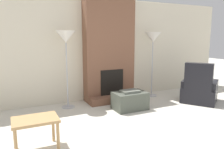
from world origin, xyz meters
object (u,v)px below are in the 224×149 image
at_px(ottoman, 130,100).
at_px(floor_lamp_right, 153,40).
at_px(side_table, 35,124).
at_px(floor_lamp_left, 66,40).
at_px(armchair, 199,91).

relative_size(ottoman, floor_lamp_right, 0.42).
xyz_separation_m(ottoman, floor_lamp_right, (1.13, 0.75, 1.35)).
bearing_deg(side_table, ottoman, 25.29).
bearing_deg(ottoman, floor_lamp_left, 148.87).
bearing_deg(side_table, floor_lamp_right, 28.29).
distance_m(ottoman, floor_lamp_left, 1.98).
bearing_deg(ottoman, armchair, -8.03).
distance_m(armchair, floor_lamp_right, 1.77).
bearing_deg(armchair, floor_lamp_right, 0.60).
height_order(armchair, side_table, armchair).
distance_m(side_table, floor_lamp_left, 2.29).
bearing_deg(floor_lamp_right, ottoman, -146.44).
xyz_separation_m(ottoman, side_table, (-2.14, -1.01, 0.20)).
distance_m(side_table, floor_lamp_right, 3.88).
relative_size(side_table, floor_lamp_right, 0.36).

